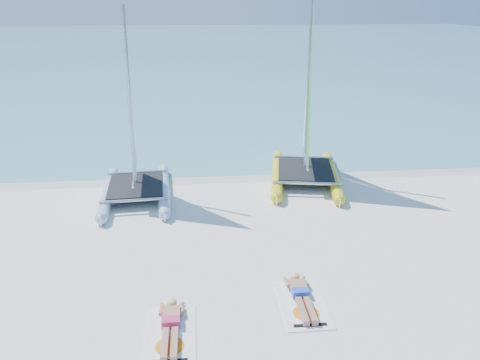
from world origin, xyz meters
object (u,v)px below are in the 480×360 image
(towel_a, at_px, (171,335))
(sunbather_a, at_px, (171,324))
(sunbather_b, at_px, (301,294))
(catamaran_blue, at_px, (132,142))
(catamaran_yellow, at_px, (307,119))
(towel_b, at_px, (302,303))

(towel_a, relative_size, sunbather_a, 1.07)
(sunbather_b, bearing_deg, catamaran_blue, 123.95)
(catamaran_yellow, height_order, sunbather_a, catamaran_yellow)
(catamaran_yellow, xyz_separation_m, towel_b, (-1.82, -7.97, -2.16))
(towel_a, distance_m, sunbather_a, 0.22)
(towel_a, height_order, sunbather_a, sunbather_a)
(catamaran_yellow, distance_m, sunbather_b, 8.25)
(catamaran_yellow, distance_m, sunbather_a, 9.95)
(towel_b, bearing_deg, catamaran_blue, 123.17)
(towel_b, distance_m, sunbather_b, 0.22)
(towel_a, bearing_deg, catamaran_yellow, 61.89)
(towel_a, distance_m, sunbather_b, 3.00)
(towel_b, bearing_deg, catamaran_yellow, 77.15)
(sunbather_b, bearing_deg, catamaran_yellow, 76.84)
(catamaran_blue, bearing_deg, towel_a, -82.67)
(towel_b, bearing_deg, towel_a, -165.01)
(catamaran_blue, height_order, catamaran_yellow, catamaran_yellow)
(catamaran_blue, distance_m, catamaran_yellow, 6.30)
(catamaran_blue, relative_size, sunbather_a, 3.67)
(catamaran_yellow, bearing_deg, sunbather_a, -108.46)
(catamaran_yellow, xyz_separation_m, towel_a, (-4.67, -8.74, -2.16))
(catamaran_yellow, xyz_separation_m, sunbather_b, (-1.82, -7.78, -2.05))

